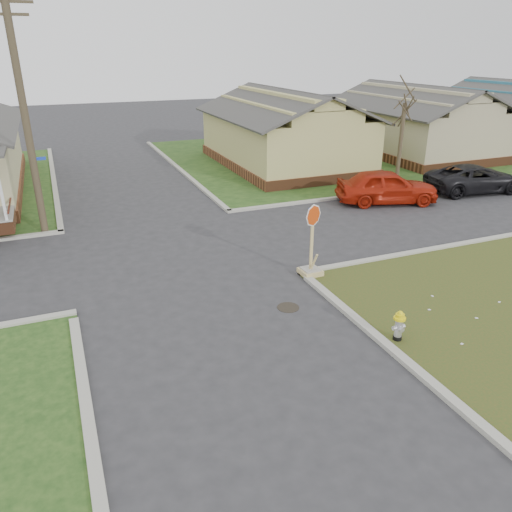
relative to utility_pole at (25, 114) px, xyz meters
name	(u,v)px	position (x,y,z in m)	size (l,w,h in m)	color
ground	(210,314)	(4.20, -8.90, -4.66)	(120.00, 120.00, 0.00)	#2D2D30
verge_far_right	(420,147)	(26.20, 9.10, -4.64)	(37.00, 19.00, 0.05)	#1F4017
curbs	(170,252)	(4.20, -3.90, -4.66)	(80.00, 40.00, 0.12)	#AAA89A
manhole	(288,307)	(6.40, -9.40, -4.66)	(0.64, 0.64, 0.01)	black
side_house_yellow	(284,130)	(14.20, 7.60, -2.47)	(7.60, 11.60, 4.70)	brown
side_house_tan	(415,122)	(24.20, 7.60, -2.47)	(7.60, 11.60, 4.70)	brown
utility_pole	(25,114)	(0.00, 0.00, 0.00)	(1.80, 0.28, 9.00)	#3E3523
tree_mid_right	(400,143)	(18.20, 1.30, -2.51)	(0.22, 0.22, 4.20)	#3E3523
fire_hydrant	(399,324)	(8.22, -12.06, -4.16)	(0.31, 0.31, 0.83)	black
stop_sign	(311,260)	(8.03, -7.69, -4.09)	(0.68, 0.67, 2.40)	tan
red_sedan	(387,187)	(15.28, -1.74, -3.85)	(1.91, 4.74, 1.62)	#AB1F0C
dark_pickup	(475,178)	(20.72, -1.78, -3.96)	(2.31, 5.02, 1.40)	black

